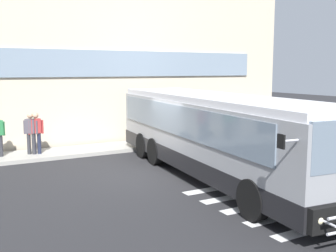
% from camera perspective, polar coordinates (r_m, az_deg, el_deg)
% --- Properties ---
extents(ground_plane, '(80.00, 90.00, 0.02)m').
position_cam_1_polar(ground_plane, '(13.91, -2.13, -6.82)').
color(ground_plane, '#232326').
rests_on(ground_plane, ground).
extents(bay_paint_stripes, '(4.40, 3.96, 0.01)m').
position_cam_1_polar(bay_paint_stripes, '(11.79, 16.42, -9.81)').
color(bay_paint_stripes, silver).
rests_on(bay_paint_stripes, ground).
extents(terminal_building, '(23.72, 13.80, 8.71)m').
position_cam_1_polar(terminal_building, '(24.25, -16.51, 9.52)').
color(terminal_building, beige).
rests_on(terminal_building, ground).
extents(boarding_curb, '(25.92, 2.00, 0.15)m').
position_cam_1_polar(boarding_curb, '(18.20, -9.05, -3.13)').
color(boarding_curb, '#9E9B93').
rests_on(boarding_curb, ground).
extents(bus_main_foreground, '(4.10, 11.89, 2.70)m').
position_cam_1_polar(bus_main_foreground, '(13.42, 6.72, -1.54)').
color(bus_main_foreground, gray).
rests_on(bus_main_foreground, ground).
extents(passenger_by_doorway, '(0.50, 0.39, 1.68)m').
position_cam_1_polar(passenger_by_doorway, '(17.16, -18.64, -0.71)').
color(passenger_by_doorway, '#2D2D33').
rests_on(passenger_by_doorway, boarding_curb).
extents(passenger_at_curb_edge, '(0.59, 0.24, 1.68)m').
position_cam_1_polar(passenger_at_curb_edge, '(17.15, -17.97, -0.68)').
color(passenger_at_curb_edge, '#1E2338').
rests_on(passenger_at_curb_edge, boarding_curb).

